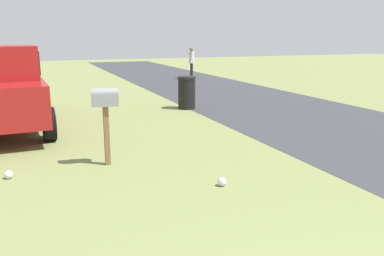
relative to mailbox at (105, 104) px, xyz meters
name	(u,v)px	position (x,y,z in m)	size (l,w,h in m)	color
mailbox	(105,104)	(0.00, 0.00, 0.00)	(0.25, 0.49, 1.41)	brown
trash_bin	(187,93)	(4.82, -3.41, -0.60)	(0.58, 0.58, 1.05)	black
pedestrian	(192,60)	(13.17, -6.91, -0.12)	(0.47, 0.30, 1.73)	black
litter_bag_midfield_a	(9,175)	(-0.14, 1.67, -1.05)	(0.14, 0.14, 0.14)	silver
litter_bag_by_mailbox	(222,182)	(-1.75, -1.48, -1.05)	(0.14, 0.14, 0.14)	silver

